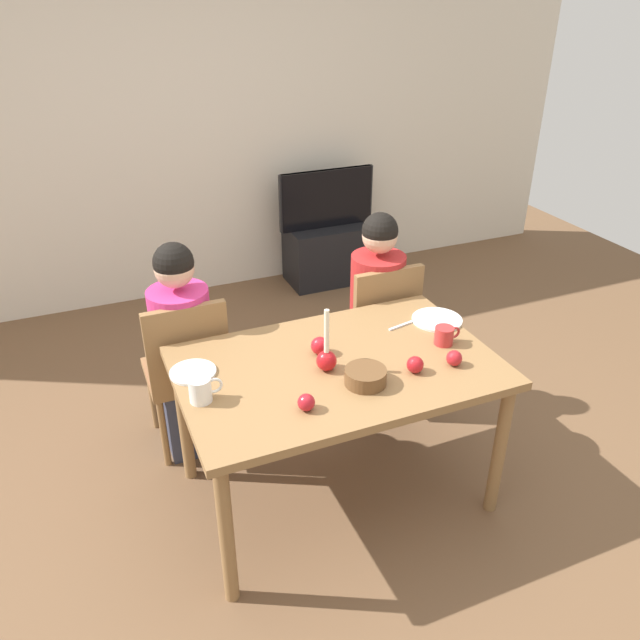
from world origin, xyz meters
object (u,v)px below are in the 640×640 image
(plate_right, at_px, (437,320))
(person_right_child, at_px, (376,315))
(tv_stand, at_px, (326,254))
(apple_by_left_plate, at_px, (454,358))
(chair_left, at_px, (187,367))
(tv, at_px, (327,199))
(mug_right, at_px, (445,335))
(candle_centerpiece, at_px, (326,357))
(apple_by_right_mug, at_px, (306,402))
(chair_right, at_px, (378,326))
(dining_table, at_px, (337,380))
(bowl_walnuts, at_px, (366,376))
(plate_left, at_px, (193,372))
(person_left_child, at_px, (185,354))
(apple_far_edge, at_px, (320,346))
(mug_left, at_px, (201,390))
(apple_near_candle, at_px, (415,365))

(plate_right, bearing_deg, person_right_child, 100.75)
(tv_stand, height_order, apple_by_left_plate, apple_by_left_plate)
(chair_left, xyz_separation_m, tv, (1.50, 1.69, 0.20))
(mug_right, bearing_deg, tv_stand, 80.02)
(person_right_child, height_order, apple_by_left_plate, person_right_child)
(candle_centerpiece, distance_m, mug_right, 0.59)
(mug_right, height_order, apple_by_right_mug, mug_right)
(chair_right, relative_size, apple_by_left_plate, 12.79)
(dining_table, relative_size, bowl_walnuts, 7.89)
(plate_left, relative_size, bowl_walnuts, 1.13)
(chair_right, bearing_deg, chair_left, 180.00)
(chair_right, relative_size, apple_by_right_mug, 12.80)
(dining_table, xyz_separation_m, tv_stand, (0.94, 2.30, -0.43))
(candle_centerpiece, relative_size, plate_left, 1.46)
(bowl_walnuts, bearing_deg, plate_left, 151.36)
(person_left_child, relative_size, apple_by_left_plate, 16.66)
(tv, bearing_deg, plate_right, -98.56)
(apple_by_left_plate, bearing_deg, mug_right, 70.48)
(apple_by_left_plate, distance_m, apple_by_right_mug, 0.72)
(chair_left, relative_size, apple_by_left_plate, 12.79)
(plate_right, relative_size, apple_far_edge, 3.04)
(person_left_child, relative_size, plate_left, 5.85)
(chair_right, relative_size, mug_left, 6.50)
(apple_by_left_plate, relative_size, apple_by_right_mug, 1.00)
(tv, height_order, plate_right, tv)
(mug_left, distance_m, apple_by_right_mug, 0.43)
(plate_left, bearing_deg, tv_stand, 54.02)
(mug_left, distance_m, apple_by_left_plate, 1.10)
(person_left_child, distance_m, person_right_child, 1.09)
(tv, height_order, apple_near_candle, tv)
(person_right_child, bearing_deg, plate_left, -157.63)
(plate_right, height_order, mug_left, mug_left)
(chair_left, bearing_deg, tv, 48.45)
(dining_table, xyz_separation_m, chair_left, (-0.56, 0.61, -0.15))
(tv, bearing_deg, apple_near_candle, -104.82)
(chair_left, relative_size, plate_right, 3.61)
(apple_far_edge, bearing_deg, chair_right, 41.19)
(tv_stand, xyz_separation_m, mug_right, (-0.41, -2.33, 0.55))
(chair_left, height_order, tv_stand, chair_left)
(tv, distance_m, apple_far_edge, 2.40)
(tv_stand, relative_size, mug_right, 4.91)
(plate_right, distance_m, mug_left, 1.25)
(plate_left, height_order, mug_right, mug_right)
(apple_near_candle, bearing_deg, chair_left, 136.66)
(tv, relative_size, mug_right, 6.06)
(apple_near_candle, bearing_deg, plate_right, 46.68)
(candle_centerpiece, bearing_deg, apple_near_candle, -25.63)
(dining_table, relative_size, plate_left, 6.99)
(mug_left, bearing_deg, person_left_child, 85.49)
(person_right_child, xyz_separation_m, apple_near_candle, (-0.25, -0.83, 0.22))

